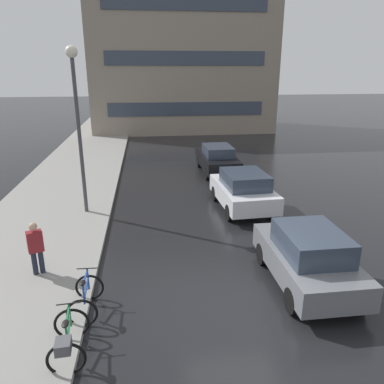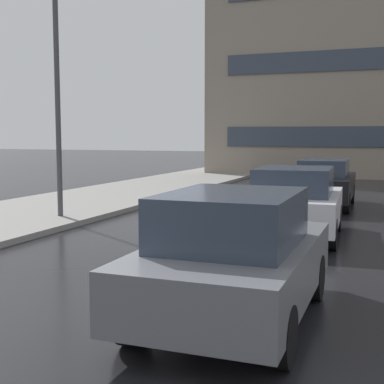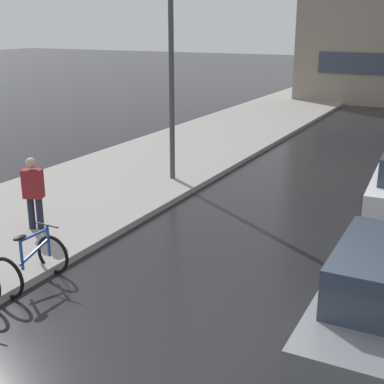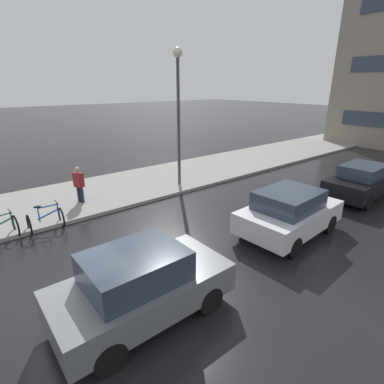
% 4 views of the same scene
% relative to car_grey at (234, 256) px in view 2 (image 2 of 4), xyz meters
% --- Properties ---
extents(ground_plane, '(140.00, 140.00, 0.00)m').
position_rel_car_grey_xyz_m(ground_plane, '(-2.09, -1.01, -0.82)').
color(ground_plane, black).
extents(sidewalk_kerb, '(4.80, 60.00, 0.14)m').
position_rel_car_grey_xyz_m(sidewalk_kerb, '(-8.09, 8.99, -0.75)').
color(sidewalk_kerb, gray).
rests_on(sidewalk_kerb, ground).
extents(car_grey, '(1.89, 3.83, 1.63)m').
position_rel_car_grey_xyz_m(car_grey, '(0.00, 0.00, 0.00)').
color(car_grey, slate).
rests_on(car_grey, ground).
extents(car_white, '(2.17, 3.84, 1.60)m').
position_rel_car_grey_xyz_m(car_white, '(-0.29, 5.76, -0.00)').
color(car_white, silver).
rests_on(car_white, ground).
extents(car_black, '(1.87, 4.32, 1.54)m').
position_rel_car_grey_xyz_m(car_black, '(-0.33, 11.37, -0.04)').
color(car_black, black).
rests_on(car_black, ground).
extents(streetlamp, '(0.43, 0.43, 6.33)m').
position_rel_car_grey_xyz_m(streetlamp, '(-6.64, 5.89, 3.43)').
color(streetlamp, '#424247').
rests_on(streetlamp, ground).
extents(building_facade_main, '(15.76, 8.26, 12.49)m').
position_rel_car_grey_xyz_m(building_facade_main, '(-0.79, 27.29, 5.42)').
color(building_facade_main, gray).
rests_on(building_facade_main, ground).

